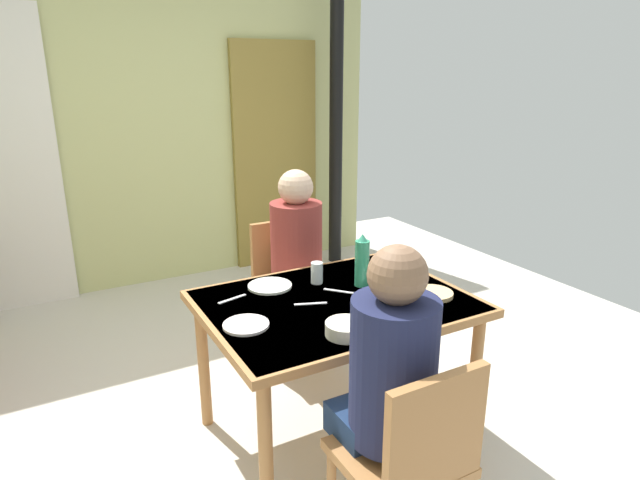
# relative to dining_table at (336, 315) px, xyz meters

# --- Properties ---
(ground_plane) EXTENTS (6.13, 6.13, 0.00)m
(ground_plane) POSITION_rel_dining_table_xyz_m (-0.34, 0.23, -0.65)
(ground_plane) COLOR beige
(wall_back) EXTENTS (4.19, 0.10, 2.62)m
(wall_back) POSITION_rel_dining_table_xyz_m (-0.34, 2.59, 0.66)
(wall_back) COLOR #C2C581
(wall_back) RESTS_ON ground_plane
(door_wooden) EXTENTS (0.80, 0.05, 2.00)m
(door_wooden) POSITION_rel_dining_table_xyz_m (0.85, 2.51, 0.35)
(door_wooden) COLOR olive
(door_wooden) RESTS_ON ground_plane
(stove_pipe_column) EXTENTS (0.12, 0.12, 2.62)m
(stove_pipe_column) POSITION_rel_dining_table_xyz_m (1.32, 2.24, 0.66)
(stove_pipe_column) COLOR black
(stove_pipe_column) RESTS_ON ground_plane
(dining_table) EXTENTS (1.21, 0.92, 0.73)m
(dining_table) POSITION_rel_dining_table_xyz_m (0.00, 0.00, 0.00)
(dining_table) COLOR #A7703E
(dining_table) RESTS_ON ground_plane
(chair_near_diner) EXTENTS (0.40, 0.40, 0.87)m
(chair_near_diner) POSITION_rel_dining_table_xyz_m (-0.18, -0.81, -0.15)
(chair_near_diner) COLOR #A7703E
(chair_near_diner) RESTS_ON ground_plane
(chair_far_diner) EXTENTS (0.40, 0.40, 0.87)m
(chair_far_diner) POSITION_rel_dining_table_xyz_m (0.14, 0.81, -0.15)
(chair_far_diner) COLOR #A7703E
(chair_far_diner) RESTS_ON ground_plane
(person_near_diner) EXTENTS (0.30, 0.37, 0.77)m
(person_near_diner) POSITION_rel_dining_table_xyz_m (-0.18, -0.67, 0.13)
(person_near_diner) COLOR navy
(person_near_diner) RESTS_ON ground_plane
(person_far_diner) EXTENTS (0.30, 0.37, 0.77)m
(person_far_diner) POSITION_rel_dining_table_xyz_m (0.14, 0.67, 0.13)
(person_far_diner) COLOR brown
(person_far_diner) RESTS_ON ground_plane
(water_bottle_green_near) EXTENTS (0.07, 0.07, 0.27)m
(water_bottle_green_near) POSITION_rel_dining_table_xyz_m (0.20, 0.09, 0.20)
(water_bottle_green_near) COLOR #309368
(water_bottle_green_near) RESTS_ON dining_table
(serving_bowl_center) EXTENTS (0.17, 0.17, 0.05)m
(serving_bowl_center) POSITION_rel_dining_table_xyz_m (-0.14, -0.32, 0.10)
(serving_bowl_center) COLOR beige
(serving_bowl_center) RESTS_ON dining_table
(dinner_plate_near_left) EXTENTS (0.19, 0.19, 0.01)m
(dinner_plate_near_left) POSITION_rel_dining_table_xyz_m (-0.47, -0.05, 0.08)
(dinner_plate_near_left) COLOR white
(dinner_plate_near_left) RESTS_ON dining_table
(dinner_plate_near_right) EXTENTS (0.22, 0.22, 0.01)m
(dinner_plate_near_right) POSITION_rel_dining_table_xyz_m (-0.20, 0.29, 0.08)
(dinner_plate_near_right) COLOR white
(dinner_plate_near_right) RESTS_ON dining_table
(dinner_plate_far_center) EXTENTS (0.19, 0.19, 0.01)m
(dinner_plate_far_center) POSITION_rel_dining_table_xyz_m (0.18, -0.11, 0.08)
(dinner_plate_far_center) COLOR white
(dinner_plate_far_center) RESTS_ON dining_table
(drinking_glass_by_near_diner) EXTENTS (0.06, 0.06, 0.10)m
(drinking_glass_by_near_diner) POSITION_rel_dining_table_xyz_m (0.51, 0.14, 0.13)
(drinking_glass_by_near_diner) COLOR silver
(drinking_glass_by_near_diner) RESTS_ON dining_table
(drinking_glass_by_far_diner) EXTENTS (0.06, 0.06, 0.11)m
(drinking_glass_by_far_diner) POSITION_rel_dining_table_xyz_m (0.02, 0.22, 0.13)
(drinking_glass_by_far_diner) COLOR silver
(drinking_glass_by_far_diner) RESTS_ON dining_table
(bread_plate_sliced) EXTENTS (0.19, 0.19, 0.02)m
(bread_plate_sliced) POSITION_rel_dining_table_xyz_m (0.43, -0.18, 0.09)
(bread_plate_sliced) COLOR #DBB77A
(bread_plate_sliced) RESTS_ON dining_table
(cutlery_knife_near) EXTENTS (0.11, 0.12, 0.00)m
(cutlery_knife_near) POSITION_rel_dining_table_xyz_m (0.06, 0.08, 0.08)
(cutlery_knife_near) COLOR silver
(cutlery_knife_near) RESTS_ON dining_table
(cutlery_fork_near) EXTENTS (0.15, 0.05, 0.00)m
(cutlery_fork_near) POSITION_rel_dining_table_xyz_m (-0.42, 0.24, 0.08)
(cutlery_fork_near) COLOR silver
(cutlery_fork_near) RESTS_ON dining_table
(cutlery_knife_far) EXTENTS (0.15, 0.07, 0.00)m
(cutlery_knife_far) POSITION_rel_dining_table_xyz_m (-0.13, 0.01, 0.08)
(cutlery_knife_far) COLOR silver
(cutlery_knife_far) RESTS_ON dining_table
(cutlery_fork_far) EXTENTS (0.11, 0.13, 0.00)m
(cutlery_fork_far) POSITION_rel_dining_table_xyz_m (0.43, 0.30, 0.08)
(cutlery_fork_far) COLOR silver
(cutlery_fork_far) RESTS_ON dining_table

